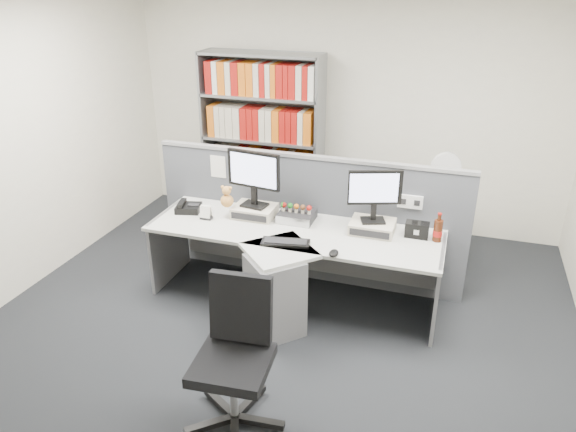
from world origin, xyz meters
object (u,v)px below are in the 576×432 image
(monitor_right, at_px, (375,192))
(desk_calendar, at_px, (206,213))
(desktop_pc, at_px, (297,216))
(keyboard, at_px, (286,242))
(speaker, at_px, (417,230))
(cola_bottle, at_px, (438,231))
(desk, at_px, (286,267))
(monitor_left, at_px, (254,174))
(mouse, at_px, (334,253))
(desk_phone, at_px, (188,207))
(shelving_unit, at_px, (262,142))
(desk_fan, at_px, (445,170))
(office_chair, at_px, (236,351))
(filing_cabinet, at_px, (438,230))

(monitor_right, bearing_deg, desk_calendar, -172.49)
(desktop_pc, xyz_separation_m, keyboard, (0.05, -0.48, -0.03))
(speaker, bearing_deg, cola_bottle, -9.45)
(monitor_right, height_order, speaker, monitor_right)
(desk, xyz_separation_m, speaker, (1.05, 0.41, 0.33))
(desk_calendar, relative_size, speaker, 0.65)
(monitor_left, bearing_deg, mouse, -30.96)
(keyboard, distance_m, desk_phone, 1.15)
(mouse, relative_size, desk_phone, 0.45)
(desk, distance_m, mouse, 0.55)
(keyboard, relative_size, desk_phone, 1.59)
(keyboard, distance_m, mouse, 0.44)
(mouse, xyz_separation_m, desk_calendar, (-1.29, 0.33, 0.03))
(shelving_unit, bearing_deg, desk_phone, -96.56)
(mouse, xyz_separation_m, cola_bottle, (0.77, 0.53, 0.07))
(desk_calendar, height_order, desk_fan, desk_fan)
(desktop_pc, relative_size, cola_bottle, 1.23)
(mouse, bearing_deg, desk_calendar, 165.49)
(desktop_pc, height_order, desk_fan, desk_fan)
(desktop_pc, xyz_separation_m, mouse, (0.48, -0.56, -0.02))
(speaker, relative_size, cola_bottle, 0.78)
(keyboard, relative_size, cola_bottle, 1.65)
(speaker, xyz_separation_m, desk_fan, (0.15, 0.99, 0.22))
(desk, bearing_deg, cola_bottle, 17.30)
(monitor_left, bearing_deg, desk_calendar, -153.77)
(mouse, xyz_separation_m, desk_fan, (0.75, 1.55, 0.27))
(desk_phone, xyz_separation_m, shelving_unit, (0.18, 1.55, 0.22))
(cola_bottle, bearing_deg, desktop_pc, 178.34)
(monitor_right, bearing_deg, office_chair, -109.38)
(desk, relative_size, speaker, 13.06)
(mouse, relative_size, filing_cabinet, 0.17)
(speaker, relative_size, office_chair, 0.20)
(desk, distance_m, desk_fan, 1.92)
(filing_cabinet, bearing_deg, monitor_left, -148.11)
(desk_phone, bearing_deg, desk, -15.26)
(monitor_right, height_order, desk_calendar, monitor_right)
(desk_calendar, bearing_deg, monitor_left, 26.23)
(desk_calendar, height_order, shelving_unit, shelving_unit)
(desk, xyz_separation_m, monitor_right, (0.67, 0.38, 0.64))
(monitor_right, height_order, keyboard, monitor_right)
(desktop_pc, distance_m, desk_fan, 1.60)
(monitor_right, relative_size, desk_phone, 1.76)
(monitor_left, height_order, keyboard, monitor_left)
(mouse, bearing_deg, desk_fan, 64.16)
(mouse, height_order, filing_cabinet, mouse)
(shelving_unit, bearing_deg, desk, -64.04)
(monitor_left, height_order, cola_bottle, monitor_left)
(monitor_right, xyz_separation_m, filing_cabinet, (0.53, 1.02, -0.75))
(desk_fan, bearing_deg, cola_bottle, -89.03)
(monitor_right, distance_m, office_chair, 1.86)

